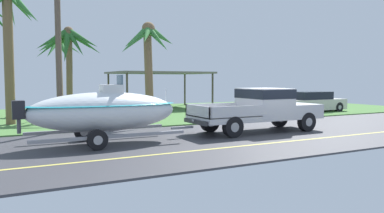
{
  "coord_description": "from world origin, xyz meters",
  "views": [
    {
      "loc": [
        -9.88,
        -11.84,
        2.19
      ],
      "look_at": [
        -2.75,
        1.77,
        1.08
      ],
      "focal_mm": 35.08,
      "sensor_mm": 36.0,
      "label": 1
    }
  ],
  "objects_px": {
    "palm_tree_near_left": "(59,56)",
    "boat_on_trailer": "(104,111)",
    "palm_tree_mid": "(69,47)",
    "carport_awning": "(159,74)",
    "pickup_truck_towing": "(264,107)",
    "parked_sedan_near": "(312,102)",
    "palm_tree_near_right": "(8,19)",
    "palm_tree_far_right": "(147,48)",
    "utility_pole": "(58,41)"
  },
  "relations": [
    {
      "from": "pickup_truck_towing",
      "to": "parked_sedan_near",
      "type": "xyz_separation_m",
      "value": [
        8.68,
        5.82,
        -0.35
      ]
    },
    {
      "from": "boat_on_trailer",
      "to": "pickup_truck_towing",
      "type": "bearing_deg",
      "value": 0.0
    },
    {
      "from": "carport_awning",
      "to": "palm_tree_mid",
      "type": "xyz_separation_m",
      "value": [
        -7.22,
        -4.88,
        1.28
      ]
    },
    {
      "from": "palm_tree_mid",
      "to": "palm_tree_far_right",
      "type": "distance_m",
      "value": 4.55
    },
    {
      "from": "boat_on_trailer",
      "to": "palm_tree_near_left",
      "type": "height_order",
      "value": "palm_tree_near_left"
    },
    {
      "from": "pickup_truck_towing",
      "to": "palm_tree_near_left",
      "type": "bearing_deg",
      "value": 115.7
    },
    {
      "from": "palm_tree_mid",
      "to": "utility_pole",
      "type": "bearing_deg",
      "value": -105.0
    },
    {
      "from": "pickup_truck_towing",
      "to": "palm_tree_mid",
      "type": "bearing_deg",
      "value": 127.79
    },
    {
      "from": "palm_tree_near_left",
      "to": "boat_on_trailer",
      "type": "bearing_deg",
      "value": -92.21
    },
    {
      "from": "palm_tree_near_left",
      "to": "palm_tree_mid",
      "type": "bearing_deg",
      "value": -91.96
    },
    {
      "from": "pickup_truck_towing",
      "to": "palm_tree_far_right",
      "type": "xyz_separation_m",
      "value": [
        -3.26,
        5.09,
        2.71
      ]
    },
    {
      "from": "carport_awning",
      "to": "palm_tree_near_left",
      "type": "height_order",
      "value": "palm_tree_near_left"
    },
    {
      "from": "parked_sedan_near",
      "to": "palm_tree_near_left",
      "type": "distance_m",
      "value": 16.92
    },
    {
      "from": "palm_tree_mid",
      "to": "utility_pole",
      "type": "distance_m",
      "value": 4.64
    },
    {
      "from": "palm_tree_mid",
      "to": "pickup_truck_towing",
      "type": "bearing_deg",
      "value": -52.21
    },
    {
      "from": "boat_on_trailer",
      "to": "palm_tree_mid",
      "type": "relative_size",
      "value": 1.24
    },
    {
      "from": "boat_on_trailer",
      "to": "palm_tree_mid",
      "type": "distance_m",
      "value": 8.78
    },
    {
      "from": "carport_awning",
      "to": "utility_pole",
      "type": "height_order",
      "value": "utility_pole"
    },
    {
      "from": "palm_tree_near_right",
      "to": "palm_tree_near_left",
      "type": "bearing_deg",
      "value": 62.93
    },
    {
      "from": "palm_tree_near_left",
      "to": "palm_tree_far_right",
      "type": "relative_size",
      "value": 1.01
    },
    {
      "from": "palm_tree_near_right",
      "to": "parked_sedan_near",
      "type": "bearing_deg",
      "value": -3.72
    },
    {
      "from": "palm_tree_mid",
      "to": "boat_on_trailer",
      "type": "bearing_deg",
      "value": -92.35
    },
    {
      "from": "palm_tree_mid",
      "to": "utility_pole",
      "type": "height_order",
      "value": "utility_pole"
    },
    {
      "from": "boat_on_trailer",
      "to": "parked_sedan_near",
      "type": "xyz_separation_m",
      "value": [
        15.48,
        5.82,
        -0.44
      ]
    },
    {
      "from": "boat_on_trailer",
      "to": "palm_tree_near_right",
      "type": "height_order",
      "value": "palm_tree_near_right"
    },
    {
      "from": "palm_tree_near_right",
      "to": "palm_tree_mid",
      "type": "xyz_separation_m",
      "value": [
        2.94,
        1.33,
        -1.09
      ]
    },
    {
      "from": "carport_awning",
      "to": "utility_pole",
      "type": "bearing_deg",
      "value": -131.97
    },
    {
      "from": "pickup_truck_towing",
      "to": "boat_on_trailer",
      "type": "bearing_deg",
      "value": 180.0
    },
    {
      "from": "pickup_truck_towing",
      "to": "palm_tree_near_left",
      "type": "relative_size",
      "value": 1.16
    },
    {
      "from": "palm_tree_near_left",
      "to": "palm_tree_mid",
      "type": "relative_size",
      "value": 1.02
    },
    {
      "from": "pickup_truck_towing",
      "to": "boat_on_trailer",
      "type": "distance_m",
      "value": 6.79
    },
    {
      "from": "parked_sedan_near",
      "to": "palm_tree_far_right",
      "type": "bearing_deg",
      "value": -176.5
    },
    {
      "from": "parked_sedan_near",
      "to": "utility_pole",
      "type": "relative_size",
      "value": 0.63
    },
    {
      "from": "pickup_truck_towing",
      "to": "parked_sedan_near",
      "type": "height_order",
      "value": "pickup_truck_towing"
    },
    {
      "from": "parked_sedan_near",
      "to": "utility_pole",
      "type": "distance_m",
      "value": 16.75
    },
    {
      "from": "palm_tree_far_right",
      "to": "utility_pole",
      "type": "xyz_separation_m",
      "value": [
        -4.39,
        -1.24,
        0.06
      ]
    },
    {
      "from": "palm_tree_near_left",
      "to": "utility_pole",
      "type": "relative_size",
      "value": 0.7
    },
    {
      "from": "palm_tree_far_right",
      "to": "utility_pole",
      "type": "distance_m",
      "value": 4.57
    },
    {
      "from": "parked_sedan_near",
      "to": "palm_tree_near_right",
      "type": "bearing_deg",
      "value": 176.28
    },
    {
      "from": "boat_on_trailer",
      "to": "utility_pole",
      "type": "distance_m",
      "value": 4.76
    },
    {
      "from": "palm_tree_mid",
      "to": "palm_tree_far_right",
      "type": "bearing_deg",
      "value": -45.38
    },
    {
      "from": "palm_tree_near_right",
      "to": "pickup_truck_towing",
      "type": "bearing_deg",
      "value": -36.66
    },
    {
      "from": "boat_on_trailer",
      "to": "palm_tree_near_left",
      "type": "relative_size",
      "value": 1.21
    },
    {
      "from": "parked_sedan_near",
      "to": "palm_tree_far_right",
      "type": "height_order",
      "value": "palm_tree_far_right"
    },
    {
      "from": "boat_on_trailer",
      "to": "palm_tree_mid",
      "type": "bearing_deg",
      "value": 87.65
    },
    {
      "from": "boat_on_trailer",
      "to": "utility_pole",
      "type": "relative_size",
      "value": 0.85
    },
    {
      "from": "parked_sedan_near",
      "to": "utility_pole",
      "type": "height_order",
      "value": "utility_pole"
    },
    {
      "from": "palm_tree_near_left",
      "to": "pickup_truck_towing",
      "type": "bearing_deg",
      "value": -64.3
    },
    {
      "from": "palm_tree_mid",
      "to": "palm_tree_near_left",
      "type": "bearing_deg",
      "value": 88.04
    },
    {
      "from": "utility_pole",
      "to": "parked_sedan_near",
      "type": "bearing_deg",
      "value": 6.89
    }
  ]
}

